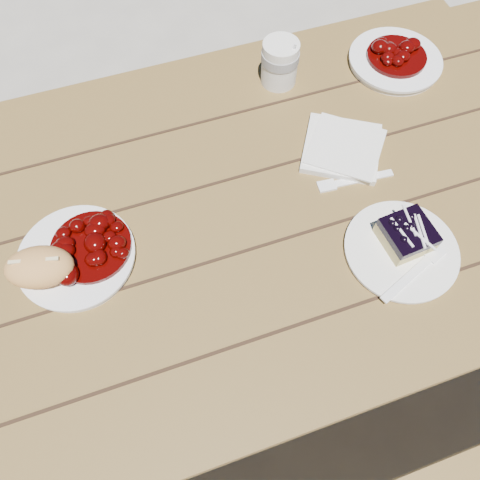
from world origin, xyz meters
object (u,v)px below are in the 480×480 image
object	(u,v)px
blueberry_cake	(407,235)
coffee_cup	(280,63)
picnic_table	(290,236)
main_plate	(77,257)
bread_roll	(39,267)
second_plate	(395,61)
dessert_plate	(401,251)

from	to	relation	value
blueberry_cake	coffee_cup	xyz separation A→B (m)	(-0.06, 0.46, 0.02)
picnic_table	main_plate	bearing A→B (deg)	179.71
bread_roll	second_plate	size ratio (longest dim) A/B	0.56
bread_roll	main_plate	bearing A→B (deg)	19.98
picnic_table	main_plate	distance (m)	0.46
blueberry_cake	main_plate	bearing A→B (deg)	160.03
dessert_plate	blueberry_cake	xyz separation A→B (m)	(0.01, 0.01, 0.03)
picnic_table	second_plate	size ratio (longest dim) A/B	9.73
bread_roll	second_plate	xyz separation A→B (m)	(0.83, 0.28, -0.04)
bread_roll	dessert_plate	size ratio (longest dim) A/B	0.58
dessert_plate	coffee_cup	bearing A→B (deg)	96.54
main_plate	blueberry_cake	world-z (taller)	blueberry_cake
picnic_table	dessert_plate	bearing A→B (deg)	-52.82
dessert_plate	blueberry_cake	bearing A→B (deg)	56.31
coffee_cup	blueberry_cake	bearing A→B (deg)	-82.02
picnic_table	second_plate	xyz separation A→B (m)	(0.35, 0.27, 0.17)
main_plate	bread_roll	bearing A→B (deg)	-160.02
blueberry_cake	coffee_cup	size ratio (longest dim) A/B	0.89
dessert_plate	second_plate	size ratio (longest dim) A/B	0.97
coffee_cup	second_plate	xyz separation A→B (m)	(0.27, -0.04, -0.04)
picnic_table	blueberry_cake	world-z (taller)	blueberry_cake
second_plate	bread_roll	bearing A→B (deg)	-161.17
bread_roll	coffee_cup	bearing A→B (deg)	29.87
main_plate	coffee_cup	world-z (taller)	coffee_cup
blueberry_cake	picnic_table	bearing A→B (deg)	127.61
dessert_plate	coffee_cup	distance (m)	0.48
picnic_table	second_plate	world-z (taller)	second_plate
picnic_table	coffee_cup	distance (m)	0.38
blueberry_cake	second_plate	size ratio (longest dim) A/B	0.42
main_plate	dessert_plate	distance (m)	0.58
bread_roll	coffee_cup	world-z (taller)	coffee_cup
picnic_table	coffee_cup	bearing A→B (deg)	75.74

